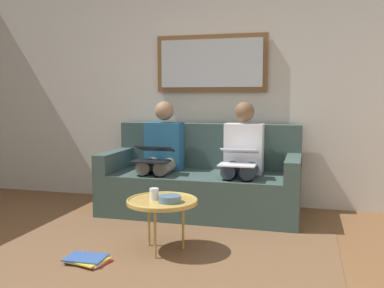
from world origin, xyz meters
TOP-DOWN VIEW (x-y plane):
  - wall_rear at (0.00, -2.60)m, footprint 6.00×0.12m
  - area_rug at (0.00, -0.85)m, footprint 2.60×1.80m
  - couch at (0.00, -2.12)m, footprint 1.97×0.90m
  - framed_mirror at (0.00, -2.51)m, footprint 1.22×0.05m
  - coffee_table at (0.02, -0.90)m, footprint 0.55×0.55m
  - cup at (0.08, -0.89)m, footprint 0.07×0.07m
  - bowl at (-0.06, -0.85)m, footprint 0.17×0.17m
  - person_left at (-0.42, -2.05)m, footprint 0.38×0.58m
  - laptop_white at (-0.42, -1.81)m, footprint 0.34×0.36m
  - person_right at (0.42, -2.05)m, footprint 0.38×0.58m
  - laptop_black at (0.42, -1.81)m, footprint 0.35×0.34m
  - magazine_stack at (0.47, -0.53)m, footprint 0.34×0.29m

SIDE VIEW (x-z plane):
  - area_rug at x=0.00m, z-range 0.00..0.01m
  - magazine_stack at x=0.47m, z-range 0.01..0.04m
  - couch at x=0.00m, z-range -0.14..0.76m
  - coffee_table at x=0.02m, z-range 0.18..0.60m
  - bowl at x=-0.06m, z-range 0.40..0.45m
  - cup at x=0.08m, z-range 0.40..0.49m
  - person_left at x=-0.42m, z-range 0.04..1.18m
  - person_right at x=0.42m, z-range 0.04..1.18m
  - laptop_black at x=0.42m, z-range 0.55..0.70m
  - laptop_white at x=-0.42m, z-range 0.55..0.71m
  - wall_rear at x=0.00m, z-range 0.00..2.60m
  - framed_mirror at x=0.00m, z-range 1.24..1.86m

